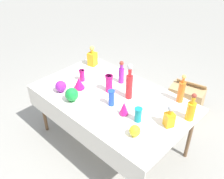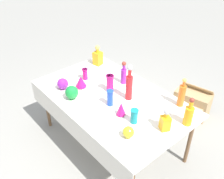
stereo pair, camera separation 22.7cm
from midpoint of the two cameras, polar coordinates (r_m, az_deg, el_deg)
The scene contains 20 objects.
ground_plane at distance 3.46m, azimuth -1.92°, elevation -11.91°, with size 40.00×40.00×0.00m, color gray.
display_table at distance 2.97m, azimuth -2.64°, elevation -2.73°, with size 1.88×1.15×0.76m.
tall_bottle_0 at distance 3.14m, azimuth 0.08°, elevation 3.63°, with size 0.07×0.07×0.31m.
tall_bottle_1 at distance 2.83m, azimuth 1.69°, elevation 1.24°, with size 0.08×0.08×0.45m.
tall_bottle_2 at distance 2.87m, azimuth 13.40°, elevation -0.35°, with size 0.08×0.08×0.35m.
tall_bottle_3 at distance 2.65m, azimuth 15.30°, elevation -4.51°, with size 0.09×0.09×0.32m.
square_decanter_0 at distance 2.53m, azimuth 10.52°, elevation -6.33°, with size 0.12×0.12×0.26m.
square_decanter_1 at distance 3.58m, azimuth -6.35°, elevation 7.20°, with size 0.13×0.13×0.30m.
slender_vase_0 at distance 2.76m, azimuth -2.49°, elevation -1.89°, with size 0.08×0.08×0.19m.
slender_vase_1 at distance 2.98m, azimuth -2.86°, elevation 1.43°, with size 0.10×0.10×0.22m.
slender_vase_2 at distance 3.24m, azimuth -8.87°, elevation 3.25°, with size 0.08×0.08×0.15m.
slender_vase_3 at distance 2.57m, azimuth 3.48°, elevation -5.74°, with size 0.08×0.08×0.16m.
fluted_vase_0 at distance 3.09m, azimuth -9.65°, elevation 1.40°, with size 0.14×0.14×0.15m.
fluted_vase_1 at distance 2.64m, azimuth 0.30°, elevation -4.33°, with size 0.10×0.10×0.16m.
round_bowl_0 at distance 3.08m, azimuth -13.70°, elevation 0.65°, with size 0.14×0.14×0.14m.
round_bowl_1 at distance 2.89m, azimuth -11.42°, elevation -1.22°, with size 0.16×0.16×0.17m.
round_bowl_2 at distance 2.42m, azimuth 2.53°, elevation -9.51°, with size 0.11×0.11×0.12m.
price_tag_left at distance 3.13m, azimuth -17.31°, elevation -0.75°, with size 0.04×0.01×0.04m, color white.
cardboard_box_behind_left at distance 4.02m, azimuth 15.01°, elevation -2.02°, with size 0.56×0.40×0.47m.
cardboard_box_behind_right at distance 3.94m, azimuth 13.66°, elevation -3.74°, with size 0.51×0.40×0.34m.
Camera 1 is at (1.66, -1.73, 2.49)m, focal length 40.00 mm.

